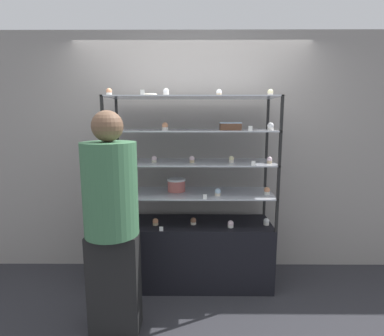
% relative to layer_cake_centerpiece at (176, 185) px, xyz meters
% --- Properties ---
extents(ground_plane, '(20.00, 20.00, 0.00)m').
position_rel_layer_cake_centerpiece_xyz_m(ground_plane, '(0.16, -0.06, -1.03)').
color(ground_plane, '#2D2D33').
extents(back_wall, '(8.00, 0.05, 2.60)m').
position_rel_layer_cake_centerpiece_xyz_m(back_wall, '(0.16, 0.34, 0.27)').
color(back_wall, gray).
rests_on(back_wall, ground_plane).
extents(display_base, '(1.60, 0.52, 0.65)m').
position_rel_layer_cake_centerpiece_xyz_m(display_base, '(0.16, -0.06, -0.70)').
color(display_base, black).
rests_on(display_base, ground_plane).
extents(display_riser_lower, '(1.60, 0.52, 0.31)m').
position_rel_layer_cake_centerpiece_xyz_m(display_riser_lower, '(0.16, -0.06, -0.08)').
color(display_riser_lower, black).
rests_on(display_riser_lower, display_base).
extents(display_riser_middle, '(1.60, 0.52, 0.31)m').
position_rel_layer_cake_centerpiece_xyz_m(display_riser_middle, '(0.16, -0.06, 0.23)').
color(display_riser_middle, black).
rests_on(display_riser_middle, display_riser_lower).
extents(display_riser_upper, '(1.60, 0.52, 0.31)m').
position_rel_layer_cake_centerpiece_xyz_m(display_riser_upper, '(0.16, -0.06, 0.54)').
color(display_riser_upper, black).
rests_on(display_riser_upper, display_riser_middle).
extents(display_riser_top, '(1.60, 0.52, 0.31)m').
position_rel_layer_cake_centerpiece_xyz_m(display_riser_top, '(0.16, -0.06, 0.85)').
color(display_riser_top, black).
rests_on(display_riser_top, display_riser_upper).
extents(layer_cake_centerpiece, '(0.18, 0.18, 0.13)m').
position_rel_layer_cake_centerpiece_xyz_m(layer_cake_centerpiece, '(0.00, 0.00, 0.00)').
color(layer_cake_centerpiece, '#C66660').
rests_on(layer_cake_centerpiece, display_riser_lower).
extents(sheet_cake_frosted, '(0.20, 0.13, 0.07)m').
position_rel_layer_cake_centerpiece_xyz_m(sheet_cake_frosted, '(0.53, -0.06, 0.59)').
color(sheet_cake_frosted, brown).
rests_on(sheet_cake_frosted, display_riser_upper).
extents(cupcake_0, '(0.06, 0.06, 0.07)m').
position_rel_layer_cake_centerpiece_xyz_m(cupcake_0, '(-0.59, -0.17, -0.34)').
color(cupcake_0, '#CCB28C').
rests_on(cupcake_0, display_base).
extents(cupcake_1, '(0.06, 0.06, 0.07)m').
position_rel_layer_cake_centerpiece_xyz_m(cupcake_1, '(-0.20, -0.14, -0.34)').
color(cupcake_1, '#CCB28C').
rests_on(cupcake_1, display_base).
extents(cupcake_2, '(0.06, 0.06, 0.07)m').
position_rel_layer_cake_centerpiece_xyz_m(cupcake_2, '(0.17, -0.11, -0.34)').
color(cupcake_2, beige).
rests_on(cupcake_2, display_base).
extents(cupcake_3, '(0.06, 0.06, 0.07)m').
position_rel_layer_cake_centerpiece_xyz_m(cupcake_3, '(0.53, -0.19, -0.34)').
color(cupcake_3, white).
rests_on(cupcake_3, display_base).
extents(cupcake_4, '(0.06, 0.06, 0.07)m').
position_rel_layer_cake_centerpiece_xyz_m(cupcake_4, '(0.90, -0.12, -0.34)').
color(cupcake_4, white).
rests_on(cupcake_4, display_base).
extents(price_tag_0, '(0.04, 0.00, 0.04)m').
position_rel_layer_cake_centerpiece_xyz_m(price_tag_0, '(-0.13, -0.30, -0.35)').
color(price_tag_0, white).
rests_on(price_tag_0, display_base).
extents(cupcake_5, '(0.06, 0.06, 0.07)m').
position_rel_layer_cake_centerpiece_xyz_m(cupcake_5, '(-0.58, -0.12, -0.03)').
color(cupcake_5, '#CCB28C').
rests_on(cupcake_5, display_riser_lower).
extents(cupcake_6, '(0.06, 0.06, 0.07)m').
position_rel_layer_cake_centerpiece_xyz_m(cupcake_6, '(0.41, -0.18, -0.03)').
color(cupcake_6, beige).
rests_on(cupcake_6, display_riser_lower).
extents(cupcake_7, '(0.06, 0.06, 0.07)m').
position_rel_layer_cake_centerpiece_xyz_m(cupcake_7, '(0.89, -0.12, -0.03)').
color(cupcake_7, white).
rests_on(cupcake_7, display_riser_lower).
extents(price_tag_1, '(0.04, 0.00, 0.04)m').
position_rel_layer_cake_centerpiece_xyz_m(price_tag_1, '(0.28, -0.30, -0.04)').
color(price_tag_1, white).
rests_on(price_tag_1, display_riser_lower).
extents(cupcake_8, '(0.05, 0.05, 0.06)m').
position_rel_layer_cake_centerpiece_xyz_m(cupcake_8, '(-0.60, -0.16, 0.28)').
color(cupcake_8, white).
rests_on(cupcake_8, display_riser_middle).
extents(cupcake_9, '(0.05, 0.05, 0.06)m').
position_rel_layer_cake_centerpiece_xyz_m(cupcake_9, '(-0.21, -0.10, 0.28)').
color(cupcake_9, beige).
rests_on(cupcake_9, display_riser_middle).
extents(cupcake_10, '(0.05, 0.05, 0.06)m').
position_rel_layer_cake_centerpiece_xyz_m(cupcake_10, '(0.15, -0.11, 0.28)').
color(cupcake_10, '#CCB28C').
rests_on(cupcake_10, display_riser_middle).
extents(cupcake_11, '(0.05, 0.05, 0.06)m').
position_rel_layer_cake_centerpiece_xyz_m(cupcake_11, '(0.54, -0.10, 0.28)').
color(cupcake_11, beige).
rests_on(cupcake_11, display_riser_middle).
extents(cupcake_12, '(0.05, 0.05, 0.06)m').
position_rel_layer_cake_centerpiece_xyz_m(cupcake_12, '(0.89, -0.15, 0.28)').
color(cupcake_12, '#CCB28C').
rests_on(cupcake_12, display_riser_middle).
extents(price_tag_2, '(0.04, 0.00, 0.04)m').
position_rel_layer_cake_centerpiece_xyz_m(price_tag_2, '(0.71, -0.30, 0.27)').
color(price_tag_2, white).
rests_on(price_tag_2, display_riser_middle).
extents(cupcake_13, '(0.06, 0.06, 0.07)m').
position_rel_layer_cake_centerpiece_xyz_m(cupcake_13, '(-0.59, -0.14, 0.59)').
color(cupcake_13, beige).
rests_on(cupcake_13, display_riser_upper).
extents(cupcake_14, '(0.06, 0.06, 0.07)m').
position_rel_layer_cake_centerpiece_xyz_m(cupcake_14, '(-0.10, -0.11, 0.59)').
color(cupcake_14, white).
rests_on(cupcake_14, display_riser_upper).
extents(cupcake_15, '(0.06, 0.06, 0.07)m').
position_rel_layer_cake_centerpiece_xyz_m(cupcake_15, '(0.88, -0.18, 0.59)').
color(cupcake_15, white).
rests_on(cupcake_15, display_riser_upper).
extents(price_tag_3, '(0.04, 0.00, 0.04)m').
position_rel_layer_cake_centerpiece_xyz_m(price_tag_3, '(0.68, -0.30, 0.58)').
color(price_tag_3, white).
rests_on(price_tag_3, display_riser_upper).
extents(cupcake_16, '(0.05, 0.05, 0.07)m').
position_rel_layer_cake_centerpiece_xyz_m(cupcake_16, '(-0.59, -0.20, 0.90)').
color(cupcake_16, white).
rests_on(cupcake_16, display_riser_top).
extents(cupcake_17, '(0.05, 0.05, 0.07)m').
position_rel_layer_cake_centerpiece_xyz_m(cupcake_17, '(-0.07, -0.19, 0.90)').
color(cupcake_17, white).
rests_on(cupcake_17, display_riser_top).
extents(cupcake_18, '(0.05, 0.05, 0.07)m').
position_rel_layer_cake_centerpiece_xyz_m(cupcake_18, '(0.41, -0.10, 0.90)').
color(cupcake_18, '#CCB28C').
rests_on(cupcake_18, display_riser_top).
extents(cupcake_19, '(0.05, 0.05, 0.07)m').
position_rel_layer_cake_centerpiece_xyz_m(cupcake_19, '(0.89, -0.10, 0.90)').
color(cupcake_19, beige).
rests_on(cupcake_19, display_riser_top).
extents(price_tag_4, '(0.04, 0.00, 0.04)m').
position_rel_layer_cake_centerpiece_xyz_m(price_tag_4, '(-0.27, -0.30, 0.89)').
color(price_tag_4, white).
rests_on(price_tag_4, display_riser_top).
extents(donut_glazed, '(0.14, 0.14, 0.03)m').
position_rel_layer_cake_centerpiece_xyz_m(donut_glazed, '(-0.24, -0.01, 0.89)').
color(donut_glazed, '#EFE5CC').
rests_on(donut_glazed, display_riser_top).
extents(customer_figure, '(0.41, 0.41, 1.76)m').
position_rel_layer_cake_centerpiece_xyz_m(customer_figure, '(-0.45, -0.77, -0.09)').
color(customer_figure, black).
rests_on(customer_figure, ground_plane).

